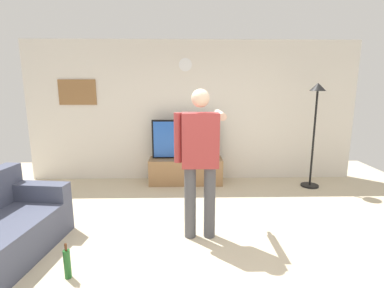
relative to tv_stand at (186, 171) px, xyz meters
The scene contains 9 objects.
ground_plane 2.61m from the tv_stand, 87.17° to the right, with size 8.40×8.40×0.00m, color beige.
back_wall 1.17m from the tv_stand, 69.81° to the left, with size 6.40×0.10×2.70m, color silver.
tv_stand is the anchor object (origin of this frame).
television 0.61m from the tv_stand, 90.00° to the left, with size 1.27×0.07×0.74m.
wall_clock 2.02m from the tv_stand, 90.00° to the left, with size 0.25×0.25×0.03m, color white.
framed_picture 2.56m from the tv_stand, behind, with size 0.71×0.04×0.48m, color olive.
floor_lamp 2.58m from the tv_stand, ahead, with size 0.32×0.32×1.90m.
person_standing_nearer_lamp 2.16m from the tv_stand, 85.04° to the right, with size 0.61×0.78×1.81m.
beverage_bottle 3.00m from the tv_stand, 112.44° to the right, with size 0.07×0.07×0.36m.
Camera 1 is at (-0.12, -2.66, 1.82)m, focal length 26.63 mm.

